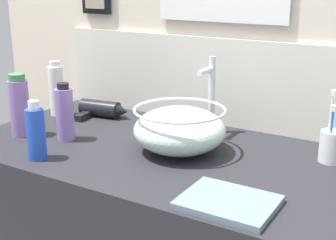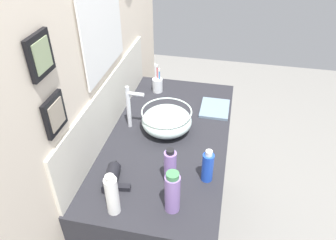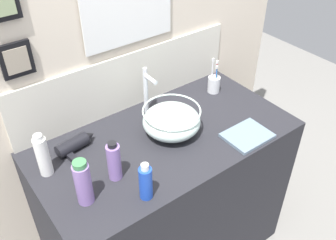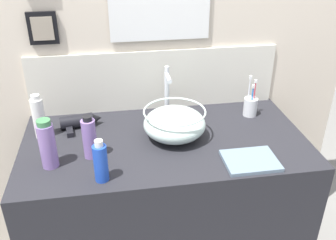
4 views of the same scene
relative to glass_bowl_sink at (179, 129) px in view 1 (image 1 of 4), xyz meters
The scene contains 10 objects.
back_panel 0.43m from the glass_bowl_sink, 97.57° to the left, with size 2.06×0.09×2.48m.
glass_bowl_sink is the anchor object (origin of this frame).
faucet 0.22m from the glass_bowl_sink, 90.00° to the left, with size 0.02×0.11×0.26m.
hair_drier 0.47m from the glass_bowl_sink, 158.96° to the left, with size 0.20×0.15×0.06m.
toothbrush_cup 0.45m from the glass_bowl_sink, 20.20° to the left, with size 0.07×0.07×0.21m.
shampoo_bottle 0.42m from the glass_bowl_sink, 141.11° to the right, with size 0.05×0.05×0.18m.
lotion_bottle 0.55m from the glass_bowl_sink, 165.33° to the right, with size 0.07×0.07×0.21m.
soap_dispenser 0.39m from the glass_bowl_sink, 165.42° to the right, with size 0.06×0.06×0.19m.
spray_bottle 0.61m from the glass_bowl_sink, behind, with size 0.06×0.06×0.21m.
hand_towel 0.38m from the glass_bowl_sink, 42.17° to the right, with size 0.22×0.17×0.02m, color slate.
Camera 1 is at (0.71, -1.16, 1.44)m, focal length 50.00 mm.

